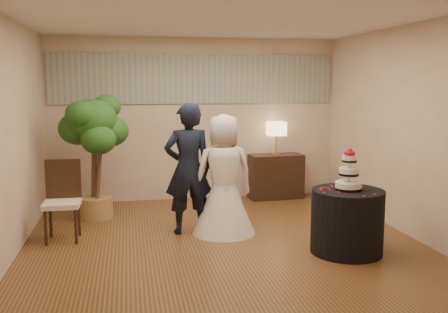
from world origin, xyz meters
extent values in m
cube|color=brown|center=(0.00, 0.00, 0.00)|extent=(5.00, 5.00, 0.00)
cube|color=white|center=(0.00, 0.00, 2.80)|extent=(5.00, 5.00, 0.00)
cube|color=beige|center=(0.00, 2.50, 1.40)|extent=(5.00, 0.06, 2.80)
cube|color=beige|center=(0.00, -2.50, 1.40)|extent=(5.00, 0.06, 2.80)
cube|color=beige|center=(-2.50, 0.00, 1.40)|extent=(0.06, 5.00, 2.80)
cube|color=beige|center=(2.50, 0.00, 1.40)|extent=(0.06, 5.00, 2.80)
cube|color=#9A9D93|center=(0.00, 2.48, 2.10)|extent=(4.90, 0.02, 0.85)
imported|color=black|center=(-0.38, 0.47, 0.89)|extent=(0.68, 0.47, 1.77)
imported|color=white|center=(0.09, 0.37, 0.81)|extent=(0.92, 0.92, 1.63)
cylinder|color=black|center=(1.40, -0.69, 0.38)|extent=(1.12, 1.12, 0.77)
cube|color=black|center=(1.39, 2.24, 0.39)|extent=(0.96, 0.47, 0.78)
camera|label=1|loc=(-1.16, -6.11, 2.03)|focal=40.00mm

